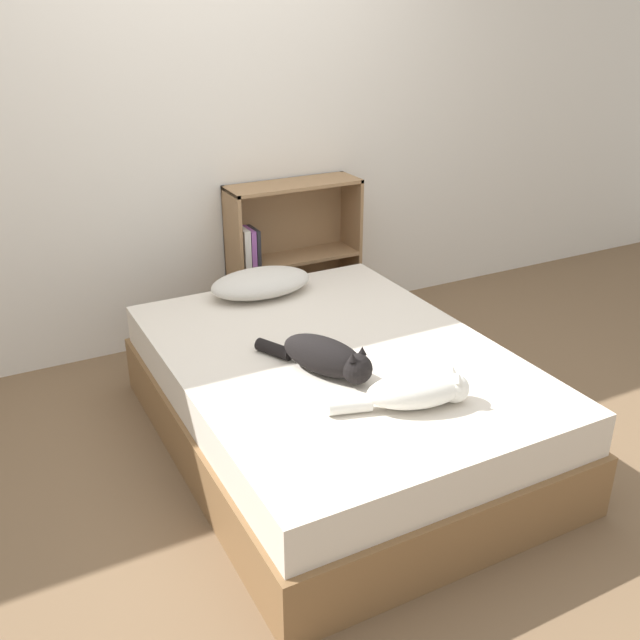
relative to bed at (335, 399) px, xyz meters
name	(u,v)px	position (x,y,z in m)	size (l,w,h in m)	color
ground_plane	(334,441)	(0.00, 0.00, -0.23)	(8.00, 8.00, 0.00)	brown
wall_back	(213,123)	(0.00, 1.41, 1.02)	(8.00, 0.06, 2.50)	silver
bed	(335,399)	(0.00, 0.00, 0.00)	(1.42, 1.93, 0.46)	brown
pillow	(261,283)	(-0.02, 0.77, 0.30)	(0.54, 0.33, 0.13)	beige
cat_light	(417,391)	(0.06, -0.53, 0.30)	(0.54, 0.27, 0.14)	white
cat_dark	(327,357)	(-0.12, -0.15, 0.31)	(0.33, 0.55, 0.16)	black
bookshelf	(288,254)	(0.38, 1.28, 0.24)	(0.80, 0.26, 0.91)	#8E6B47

